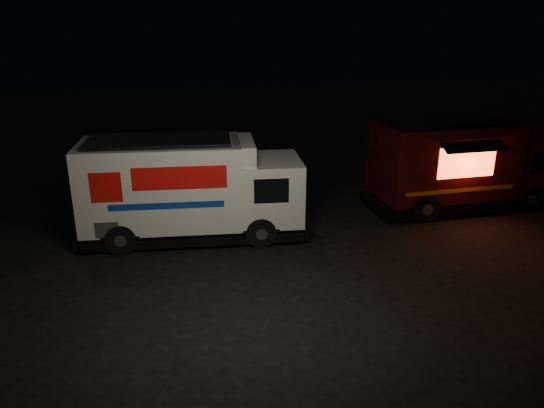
{
  "coord_description": "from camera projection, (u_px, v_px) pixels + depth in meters",
  "views": [
    {
      "loc": [
        -2.21,
        -13.89,
        6.98
      ],
      "look_at": [
        0.61,
        2.0,
        1.12
      ],
      "focal_mm": 35.0,
      "sensor_mm": 36.0,
      "label": 1
    }
  ],
  "objects": [
    {
      "name": "white_truck",
      "position": [
        193.0,
        188.0,
        17.0
      ],
      "size": [
        7.43,
        2.9,
        3.31
      ],
      "primitive_type": null,
      "rotation": [
        0.0,
        0.0,
        -0.06
      ],
      "color": "silver",
      "rests_on": "ground"
    },
    {
      "name": "ground",
      "position": [
        264.0,
        264.0,
        15.6
      ],
      "size": [
        80.0,
        80.0,
        0.0
      ],
      "primitive_type": "plane",
      "color": "black",
      "rests_on": "ground"
    },
    {
      "name": "red_truck",
      "position": [
        465.0,
        163.0,
        19.75
      ],
      "size": [
        7.39,
        3.11,
        3.37
      ],
      "primitive_type": null,
      "rotation": [
        0.0,
        0.0,
        0.06
      ],
      "color": "#3D0D0B",
      "rests_on": "ground"
    }
  ]
}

